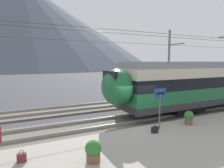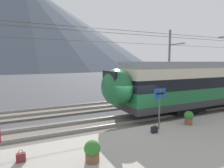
{
  "view_description": "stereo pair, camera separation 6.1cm",
  "coord_description": "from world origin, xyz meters",
  "views": [
    {
      "loc": [
        -6.16,
        -9.33,
        3.85
      ],
      "look_at": [
        0.02,
        3.23,
        2.25
      ],
      "focal_mm": 31.33,
      "sensor_mm": 36.0,
      "label": 1
    },
    {
      "loc": [
        -6.1,
        -9.36,
        3.85
      ],
      "look_at": [
        0.02,
        3.23,
        2.25
      ],
      "focal_mm": 31.33,
      "sensor_mm": 36.0,
      "label": 2
    }
  ],
  "objects": [
    {
      "name": "ground_plane",
      "position": [
        0.0,
        0.0,
        0.0
      ],
      "size": [
        400.0,
        400.0,
        0.0
      ],
      "primitive_type": "plane",
      "color": "#424247"
    },
    {
      "name": "platform_sign",
      "position": [
        0.45,
        -1.51,
        1.9
      ],
      "size": [
        0.7,
        0.08,
        2.15
      ],
      "color": "#59595B",
      "rests_on": "platform_slab"
    },
    {
      "name": "handbag_beside_passenger",
      "position": [
        -6.13,
        -2.04,
        0.48
      ],
      "size": [
        0.32,
        0.18,
        0.44
      ],
      "color": "maroon",
      "rests_on": "platform_slab"
    },
    {
      "name": "handbag_near_sign",
      "position": [
        -0.1,
        -1.83,
        0.48
      ],
      "size": [
        0.32,
        0.18,
        0.44
      ],
      "color": "black",
      "rests_on": "platform_slab"
    },
    {
      "name": "potted_plant_by_shelter",
      "position": [
        -3.85,
        -3.14,
        0.74
      ],
      "size": [
        0.59,
        0.59,
        0.78
      ],
      "color": "brown",
      "rests_on": "platform_slab"
    },
    {
      "name": "potted_plant_platform_edge",
      "position": [
        2.46,
        -1.63,
        0.75
      ],
      "size": [
        0.52,
        0.52,
        0.78
      ],
      "color": "brown",
      "rests_on": "platform_slab"
    },
    {
      "name": "platform_slab",
      "position": [
        0.0,
        -3.82,
        0.16
      ],
      "size": [
        120.0,
        6.27,
        0.32
      ],
      "primitive_type": "cube",
      "color": "#A39E93",
      "rests_on": "ground"
    },
    {
      "name": "catenary_mast_far_side",
      "position": [
        9.48,
        7.66,
        3.9
      ],
      "size": [
        48.97,
        2.38,
        7.37
      ],
      "color": "slate",
      "rests_on": "ground"
    },
    {
      "name": "mountain_central_peak",
      "position": [
        0.45,
        144.57,
        29.43
      ],
      "size": [
        178.48,
        178.48,
        58.86
      ],
      "primitive_type": "cone",
      "color": "#515B6B",
      "rests_on": "ground"
    },
    {
      "name": "track_far",
      "position": [
        0.0,
        5.75,
        0.07
      ],
      "size": [
        120.0,
        3.0,
        0.28
      ],
      "color": "#6B6359",
      "rests_on": "ground"
    },
    {
      "name": "track_near",
      "position": [
        0.0,
        1.18,
        0.07
      ],
      "size": [
        120.0,
        3.0,
        0.28
      ],
      "color": "#6B6359",
      "rests_on": "ground"
    }
  ]
}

